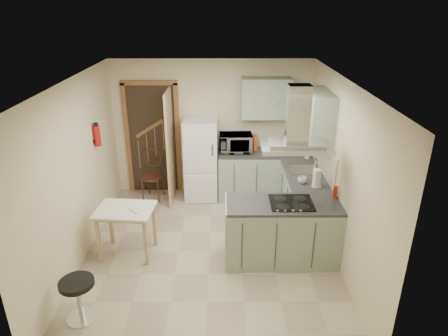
{
  "coord_description": "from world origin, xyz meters",
  "views": [
    {
      "loc": [
        0.2,
        -4.96,
        3.45
      ],
      "look_at": [
        0.22,
        0.45,
        1.15
      ],
      "focal_mm": 32.0,
      "sensor_mm": 36.0,
      "label": 1
    }
  ],
  "objects_px": {
    "extractor_hood": "(296,146)",
    "microwave": "(236,143)",
    "fridge": "(201,159)",
    "drop_leaf_table": "(127,231)",
    "stool": "(79,300)",
    "peninsula": "(282,232)",
    "bentwood_chair": "(153,177)"
  },
  "relations": [
    {
      "from": "fridge",
      "to": "microwave",
      "type": "bearing_deg",
      "value": 1.77
    },
    {
      "from": "drop_leaf_table",
      "to": "bentwood_chair",
      "type": "bearing_deg",
      "value": 92.85
    },
    {
      "from": "peninsula",
      "to": "bentwood_chair",
      "type": "xyz_separation_m",
      "value": [
        -2.12,
        1.92,
        -0.03
      ]
    },
    {
      "from": "peninsula",
      "to": "bentwood_chair",
      "type": "bearing_deg",
      "value": 137.92
    },
    {
      "from": "extractor_hood",
      "to": "stool",
      "type": "distance_m",
      "value": 3.18
    },
    {
      "from": "drop_leaf_table",
      "to": "stool",
      "type": "height_order",
      "value": "drop_leaf_table"
    },
    {
      "from": "bentwood_chair",
      "to": "stool",
      "type": "distance_m",
      "value": 3.09
    },
    {
      "from": "stool",
      "to": "microwave",
      "type": "height_order",
      "value": "microwave"
    },
    {
      "from": "fridge",
      "to": "extractor_hood",
      "type": "relative_size",
      "value": 1.67
    },
    {
      "from": "microwave",
      "to": "stool",
      "type": "bearing_deg",
      "value": -122.45
    },
    {
      "from": "peninsula",
      "to": "stool",
      "type": "height_order",
      "value": "peninsula"
    },
    {
      "from": "peninsula",
      "to": "microwave",
      "type": "relative_size",
      "value": 2.68
    },
    {
      "from": "peninsula",
      "to": "microwave",
      "type": "distance_m",
      "value": 2.17
    },
    {
      "from": "extractor_hood",
      "to": "bentwood_chair",
      "type": "height_order",
      "value": "extractor_hood"
    },
    {
      "from": "drop_leaf_table",
      "to": "bentwood_chair",
      "type": "xyz_separation_m",
      "value": [
        0.08,
        1.78,
        0.05
      ]
    },
    {
      "from": "extractor_hood",
      "to": "fridge",
      "type": "bearing_deg",
      "value": 123.79
    },
    {
      "from": "bentwood_chair",
      "to": "stool",
      "type": "relative_size",
      "value": 1.59
    },
    {
      "from": "extractor_hood",
      "to": "stool",
      "type": "relative_size",
      "value": 1.7
    },
    {
      "from": "extractor_hood",
      "to": "stool",
      "type": "height_order",
      "value": "extractor_hood"
    },
    {
      "from": "bentwood_chair",
      "to": "peninsula",
      "type": "bearing_deg",
      "value": -30.33
    },
    {
      "from": "drop_leaf_table",
      "to": "stool",
      "type": "relative_size",
      "value": 1.49
    },
    {
      "from": "fridge",
      "to": "drop_leaf_table",
      "type": "distance_m",
      "value": 2.12
    },
    {
      "from": "extractor_hood",
      "to": "microwave",
      "type": "height_order",
      "value": "extractor_hood"
    },
    {
      "from": "fridge",
      "to": "peninsula",
      "type": "height_order",
      "value": "fridge"
    },
    {
      "from": "extractor_hood",
      "to": "microwave",
      "type": "bearing_deg",
      "value": 109.18
    },
    {
      "from": "microwave",
      "to": "extractor_hood",
      "type": "bearing_deg",
      "value": -72.38
    },
    {
      "from": "drop_leaf_table",
      "to": "peninsula",
      "type": "bearing_deg",
      "value": 1.77
    },
    {
      "from": "drop_leaf_table",
      "to": "bentwood_chair",
      "type": "distance_m",
      "value": 1.78
    },
    {
      "from": "fridge",
      "to": "extractor_hood",
      "type": "xyz_separation_m",
      "value": [
        1.32,
        -1.98,
        0.97
      ]
    },
    {
      "from": "drop_leaf_table",
      "to": "microwave",
      "type": "distance_m",
      "value": 2.55
    },
    {
      "from": "fridge",
      "to": "microwave",
      "type": "xyz_separation_m",
      "value": [
        0.63,
        0.02,
        0.31
      ]
    },
    {
      "from": "peninsula",
      "to": "drop_leaf_table",
      "type": "distance_m",
      "value": 2.21
    }
  ]
}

